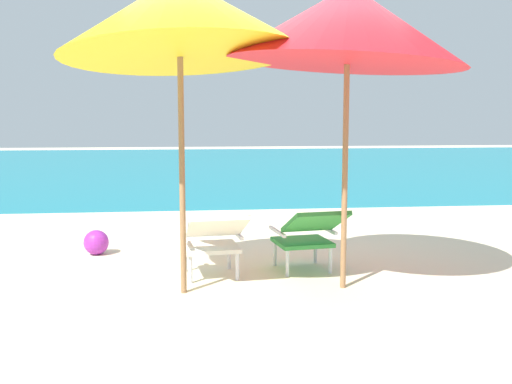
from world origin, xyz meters
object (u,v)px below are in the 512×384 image
object	(u,v)px
beach_ball	(96,242)
lounge_chair_right	(308,233)
beach_umbrella_left	(179,17)
lounge_chair_left	(213,238)
beach_umbrella_right	(348,25)

from	to	relation	value
beach_ball	lounge_chair_right	bearing A→B (deg)	-26.01
beach_ball	beach_umbrella_left	bearing A→B (deg)	-57.70
lounge_chair_left	lounge_chair_right	distance (m)	0.93
lounge_chair_right	beach_umbrella_left	xyz separation A→B (m)	(-1.20, -0.48, 1.93)
beach_umbrella_right	beach_ball	distance (m)	3.57
lounge_chair_left	lounge_chair_right	world-z (taller)	same
beach_ball	beach_umbrella_right	bearing A→B (deg)	-32.95
lounge_chair_right	beach_umbrella_right	xyz separation A→B (m)	(0.22, -0.49, 1.89)
lounge_chair_right	beach_ball	bearing A→B (deg)	153.99
lounge_chair_right	beach_umbrella_left	world-z (taller)	beach_umbrella_left
lounge_chair_right	beach_umbrella_left	distance (m)	2.33
beach_umbrella_right	beach_ball	size ratio (longest dim) A/B	9.72
lounge_chair_right	beach_umbrella_left	bearing A→B (deg)	-157.94
lounge_chair_right	beach_ball	xyz separation A→B (m)	(-2.17, 1.06, -0.27)
beach_umbrella_left	beach_ball	distance (m)	2.86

